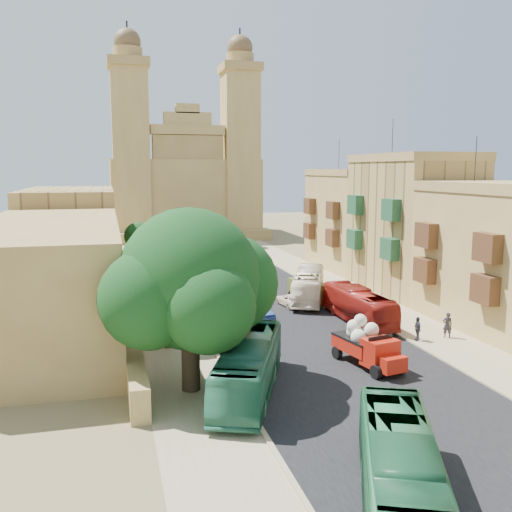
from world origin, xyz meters
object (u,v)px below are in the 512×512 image
car_white_b (254,259)px  street_tree_c (144,249)px  car_blue_b (194,249)px  street_tree_d (138,236)px  street_tree_b (153,270)px  car_cream (291,300)px  car_dkblue (193,258)px  car_white_a (242,286)px  bus_red_east (358,305)px  car_blue_a (260,311)px  olive_pickup (308,292)px  ficus_tree (191,284)px  red_truck (368,345)px  bus_green_north (249,367)px  pedestrian_c (417,329)px  church (184,184)px  pedestrian_a (447,325)px  bus_green_south (400,476)px  bus_cream_east (308,285)px  street_tree_a (166,298)px

car_white_b → street_tree_c: bearing=29.8°
car_blue_b → street_tree_d: bearing=-123.2°
street_tree_b → car_cream: bearing=-11.5°
car_dkblue → car_white_a: bearing=-60.9°
street_tree_d → car_blue_b: (8.31, 7.68, -3.06)m
bus_red_east → car_blue_a: 8.05m
car_white_a → olive_pickup: bearing=-53.7°
ficus_tree → car_dkblue: (6.39, 43.32, -5.41)m
street_tree_d → red_truck: street_tree_d is taller
bus_red_east → car_white_b: bus_red_east is taller
bus_green_north → pedestrian_c: bus_green_north is taller
church → car_white_a: bearing=-90.9°
street_tree_c → pedestrian_c: street_tree_c is taller
street_tree_c → olive_pickup: (14.11, -13.39, -2.76)m
olive_pickup → car_blue_a: (-5.76, -4.43, -0.35)m
car_blue_b → pedestrian_a: size_ratio=2.12×
ficus_tree → pedestrian_a: size_ratio=5.41×
street_tree_d → pedestrian_a: 43.78m
red_truck → bus_green_north: 8.64m
church → bus_green_south: 88.69m
street_tree_b → car_dkblue: 24.51m
street_tree_b → bus_green_north: 21.75m
street_tree_b → car_blue_b: street_tree_b is taller
red_truck → car_dkblue: bearing=96.5°
bus_cream_east → red_truck: bearing=105.1°
church → red_truck: 74.03m
street_tree_c → olive_pickup: street_tree_c is taller
bus_red_east → street_tree_c: bearing=-54.4°
street_tree_b → bus_green_north: size_ratio=0.47×
bus_red_east → street_tree_b: bearing=-31.1°
red_truck → car_cream: 16.52m
street_tree_d → church: bearing=71.9°
car_cream → car_white_a: bearing=-74.0°
car_cream → car_blue_b: 34.35m
street_tree_d → car_white_b: 15.42m
car_white_a → car_blue_b: car_blue_b is taller
street_tree_b → street_tree_a: bearing=-90.0°
car_blue_a → car_white_a: (0.86, 10.40, -0.06)m
ficus_tree → bus_green_north: ficus_tree is taller
car_blue_a → pedestrian_c: pedestrian_c is taller
car_dkblue → pedestrian_a: pedestrian_a is taller
ficus_tree → street_tree_d: 44.06m
bus_red_east → car_white_b: (-0.76, 30.76, -0.79)m
pedestrian_a → street_tree_a: bearing=11.0°
car_cream → street_tree_b: bearing=-18.0°
street_tree_a → olive_pickup: street_tree_a is taller
car_cream → red_truck: bearing=82.4°
ficus_tree → bus_green_south: 15.35m
car_blue_a → car_white_b: bearing=65.8°
car_white_a → street_tree_b: bearing=-156.6°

